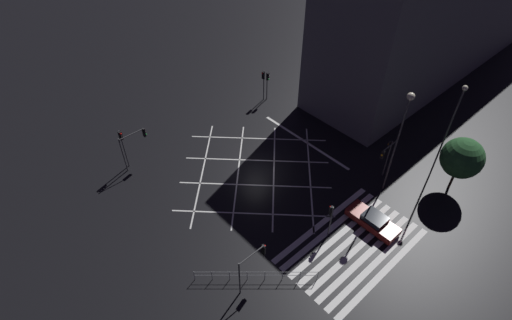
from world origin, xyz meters
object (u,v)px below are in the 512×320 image
object	(u,v)px
traffic_light_median_south	(331,215)
traffic_light_se_main	(387,155)
traffic_light_nw_cross	(123,142)
street_lamp_west	(404,120)
traffic_light_ne_main	(263,80)
traffic_light_se_cross	(389,151)
traffic_light_ne_cross	(268,80)
traffic_light_nw_main	(135,141)
street_tree_far	(462,158)
street_lamp_east	(451,123)
waiting_car	(373,221)
traffic_light_sw_main	(253,261)

from	to	relation	value
traffic_light_median_south	traffic_light_se_main	bearing A→B (deg)	-84.79
traffic_light_nw_cross	street_lamp_west	size ratio (longest dim) A/B	0.42
traffic_light_ne_main	traffic_light_se_cross	size ratio (longest dim) A/B	0.91
traffic_light_median_south	traffic_light_ne_main	bearing A→B (deg)	-27.91
traffic_light_se_main	traffic_light_ne_cross	bearing A→B (deg)	-94.89
traffic_light_nw_main	traffic_light_se_cross	distance (m)	23.56
traffic_light_se_cross	street_tree_far	world-z (taller)	street_tree_far
traffic_light_se_main	street_lamp_west	bearing A→B (deg)	48.93
traffic_light_median_south	street_lamp_east	world-z (taller)	street_lamp_east
traffic_light_median_south	traffic_light_se_cross	world-z (taller)	traffic_light_se_cross
traffic_light_nw_main	waiting_car	size ratio (longest dim) A/B	0.87
traffic_light_se_cross	street_lamp_west	bearing A→B (deg)	127.66
traffic_light_median_south	traffic_light_nw_cross	distance (m)	20.12
street_lamp_west	street_tree_far	xyz separation A→B (m)	(4.59, -4.06, -4.14)
traffic_light_nw_main	waiting_car	bearing A→B (deg)	-62.10
street_tree_far	waiting_car	bearing A→B (deg)	166.47
traffic_light_median_south	waiting_car	size ratio (longest dim) A/B	0.76
traffic_light_ne_cross	traffic_light_ne_main	world-z (taller)	traffic_light_ne_main
traffic_light_median_south	street_tree_far	bearing A→B (deg)	-108.21
traffic_light_se_main	traffic_light_nw_main	xyz separation A→B (m)	(-15.66, 17.22, -0.24)
traffic_light_ne_cross	traffic_light_nw_cross	size ratio (longest dim) A/B	0.83
traffic_light_sw_main	street_tree_far	bearing A→B (deg)	-13.83
traffic_light_sw_main	waiting_car	xyz separation A→B (m)	(10.97, -2.75, -2.18)
traffic_light_median_south	traffic_light_ne_main	distance (m)	20.57
traffic_light_se_cross	traffic_light_ne_main	bearing A→B (deg)	-1.06
street_lamp_east	street_lamp_west	bearing A→B (deg)	155.30
traffic_light_sw_main	traffic_light_se_cross	world-z (taller)	traffic_light_se_cross
traffic_light_nw_cross	street_lamp_east	distance (m)	29.22
traffic_light_median_south	traffic_light_sw_main	world-z (taller)	traffic_light_sw_main
traffic_light_median_south	traffic_light_se_cross	xyz separation A→B (m)	(9.31, 1.07, 0.55)
traffic_light_se_main	street_tree_far	world-z (taller)	street_tree_far
traffic_light_ne_main	street_tree_far	xyz separation A→B (m)	(2.84, -22.28, 0.95)
traffic_light_nw_main	street_tree_far	xyz separation A→B (m)	(19.53, -22.11, 0.76)
traffic_light_ne_cross	street_lamp_east	size ratio (longest dim) A/B	0.36
waiting_car	street_lamp_east	bearing A→B (deg)	-91.20
street_lamp_east	traffic_light_sw_main	bearing A→B (deg)	171.60
traffic_light_se_main	traffic_light_ne_main	size ratio (longest dim) A/B	1.13
traffic_light_ne_cross	traffic_light_sw_main	xyz separation A→B (m)	(-17.53, -17.08, 0.17)
traffic_light_nw_main	street_tree_far	world-z (taller)	street_tree_far
traffic_light_nw_main	street_lamp_west	size ratio (longest dim) A/B	0.38
traffic_light_sw_main	street_lamp_west	size ratio (longest dim) A/B	0.36
traffic_light_ne_cross	waiting_car	bearing A→B (deg)	-18.31
traffic_light_se_main	street_tree_far	bearing A→B (deg)	128.40
traffic_light_nw_main	street_lamp_west	distance (m)	23.93
traffic_light_sw_main	waiting_car	world-z (taller)	traffic_light_sw_main
street_lamp_west	traffic_light_ne_cross	bearing A→B (deg)	83.06
traffic_light_nw_cross	traffic_light_se_cross	size ratio (longest dim) A/B	1.03
street_lamp_west	traffic_light_se_cross	bearing A→B (deg)	37.66
traffic_light_median_south	traffic_light_sw_main	size ratio (longest dim) A/B	0.91
traffic_light_ne_main	traffic_light_se_cross	distance (m)	17.11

